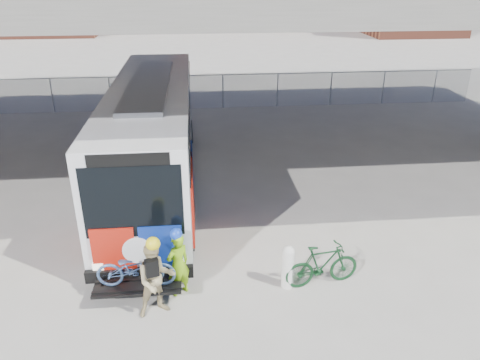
{
  "coord_description": "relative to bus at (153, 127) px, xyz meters",
  "views": [
    {
      "loc": [
        -0.51,
        -13.02,
        7.16
      ],
      "look_at": [
        0.66,
        -1.01,
        1.6
      ],
      "focal_mm": 35.0,
      "sensor_mm": 36.0,
      "label": 1
    }
  ],
  "objects": [
    {
      "name": "ground",
      "position": [
        2.0,
        -2.46,
        -2.11
      ],
      "size": [
        160.0,
        160.0,
        0.0
      ],
      "primitive_type": "plane",
      "color": "#9E9991",
      "rests_on": "ground"
    },
    {
      "name": "bus",
      "position": [
        0.0,
        0.0,
        0.0
      ],
      "size": [
        2.67,
        12.91,
        3.69
      ],
      "color": "silver",
      "rests_on": "ground"
    },
    {
      "name": "chainlink_fence",
      "position": [
        2.0,
        9.54,
        -0.68
      ],
      "size": [
        30.0,
        0.06,
        30.0
      ],
      "color": "gray",
      "rests_on": "ground"
    },
    {
      "name": "bollard",
      "position": [
        3.54,
        -6.32,
        -1.49
      ],
      "size": [
        0.3,
        0.3,
        1.15
      ],
      "color": "white",
      "rests_on": "ground"
    },
    {
      "name": "cyclist_hivis",
      "position": [
        0.93,
        -6.32,
        -1.25
      ],
      "size": [
        0.7,
        0.65,
        1.78
      ],
      "rotation": [
        0.0,
        0.0,
        3.74
      ],
      "color": "#92D516",
      "rests_on": "ground"
    },
    {
      "name": "cyclist_tan",
      "position": [
        0.48,
        -6.97,
        -1.18
      ],
      "size": [
        1.04,
        0.91,
        1.97
      ],
      "rotation": [
        0.0,
        0.0,
        0.31
      ],
      "color": "tan",
      "rests_on": "ground"
    },
    {
      "name": "bike_parked",
      "position": [
        4.39,
        -6.32,
        -1.55
      ],
      "size": [
        1.93,
        0.81,
        1.12
      ],
      "primitive_type": "imported",
      "rotation": [
        0.0,
        0.0,
        1.73
      ],
      "color": "#123A1D",
      "rests_on": "ground"
    }
  ]
}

